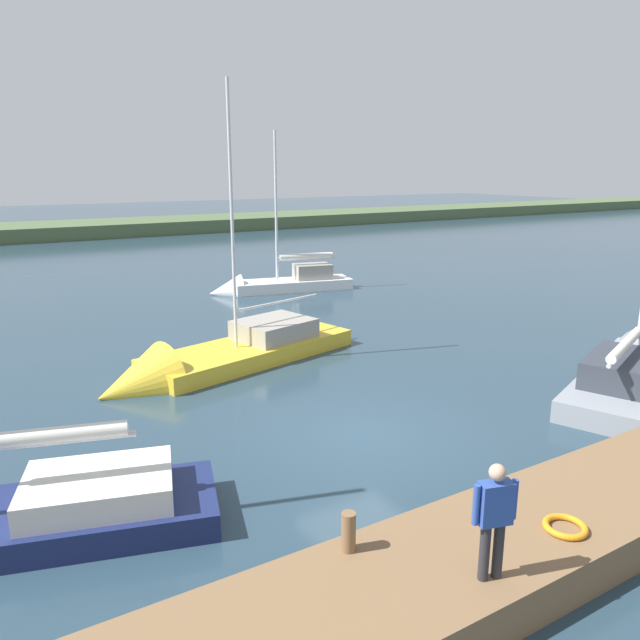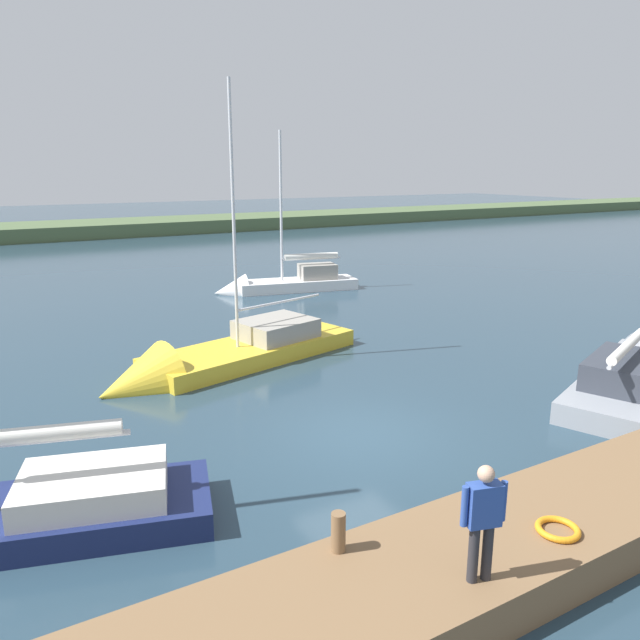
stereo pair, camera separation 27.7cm
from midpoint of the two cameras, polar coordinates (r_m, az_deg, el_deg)
The scene contains 8 objects.
ground_plane at distance 14.22m, azimuth 4.55°, elevation -10.78°, with size 200.00×200.00×0.00m, color #263D4C.
far_shoreline at distance 58.94m, azimuth -22.86°, elevation 7.25°, with size 180.00×8.00×2.40m, color #4C603D.
dock_pier at distance 10.83m, azimuth 20.65°, elevation -18.30°, with size 21.74×2.32×0.67m, color brown.
mooring_post_far at distance 9.09m, azimuth 2.66°, elevation -19.36°, with size 0.21×0.21×0.59m, color brown.
life_ring_buoy at distance 10.28m, azimuth 22.29°, elevation -17.81°, with size 0.66×0.66×0.10m, color orange.
sailboat_far_left at distance 18.78m, azimuth -9.52°, elevation -4.16°, with size 8.98×4.31×9.58m.
sailboat_near_dock at distance 30.27m, azimuth -3.49°, elevation 3.16°, with size 7.33×3.24×8.51m.
person_on_dock at distance 8.50m, azimuth 16.08°, elevation -17.33°, with size 0.61×0.34×1.66m.
Camera 2 is at (7.27, 10.64, 5.99)m, focal length 33.90 mm.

